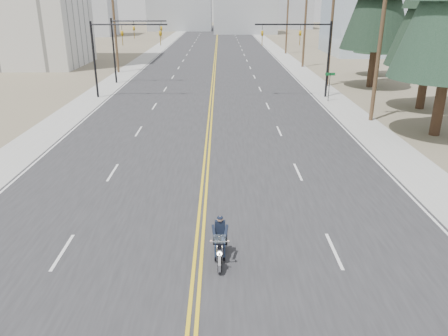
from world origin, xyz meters
The scene contains 19 objects.
ground_plane centered at (0.00, 0.00, 0.00)m, with size 400.00×400.00×0.00m, color #776D56.
road centered at (0.00, 70.00, 0.01)m, with size 20.00×200.00×0.01m, color #303033.
sidewalk_left centered at (-11.50, 70.00, 0.01)m, with size 3.00×200.00×0.01m, color #A5A5A0.
sidewalk_right centered at (11.50, 70.00, 0.01)m, with size 3.00×200.00×0.01m, color #A5A5A0.
traffic_mast_left centered at (-8.98, 32.00, 4.94)m, with size 7.10×0.26×7.00m.
traffic_mast_right centered at (8.98, 32.00, 4.94)m, with size 7.10×0.26×7.00m.
traffic_mast_far centered at (-9.31, 40.00, 4.87)m, with size 6.10×0.26×7.00m.
street_sign centered at (10.80, 30.00, 1.80)m, with size 0.90×0.06×2.62m.
utility_pole_b centered at (12.50, 23.00, 5.98)m, with size 2.20×0.30×11.50m.
utility_pole_c centered at (12.50, 38.00, 5.73)m, with size 2.20×0.30×11.00m.
utility_pole_d centered at (12.50, 53.00, 5.98)m, with size 2.20×0.30×11.50m.
utility_pole_e centered at (12.50, 70.00, 5.73)m, with size 2.20×0.30×11.00m.
utility_pole_left centered at (-12.50, 48.00, 5.48)m, with size 2.20×0.30×10.50m.
haze_bldg_b centered at (8.00, 125.00, 7.00)m, with size 18.00×14.00×14.00m, color #ADB2B7.
haze_bldg_c centered at (40.00, 110.00, 9.00)m, with size 16.00×12.00×18.00m, color #B7BCC6.
haze_bldg_e centered at (25.00, 150.00, 6.00)m, with size 14.00×14.00×12.00m, color #B7BCC6.
haze_bldg_f centered at (-50.00, 130.00, 8.00)m, with size 12.00×12.00×16.00m, color #ADB2B7.
motorcyclist centered at (0.79, 3.49, 0.80)m, with size 0.87×2.04×1.59m, color black, non-canonical shape.
conifer_far centered at (19.94, 45.44, 7.95)m, with size 5.18×5.18×13.87m.
Camera 1 is at (0.82, -9.91, 8.61)m, focal length 35.00 mm.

